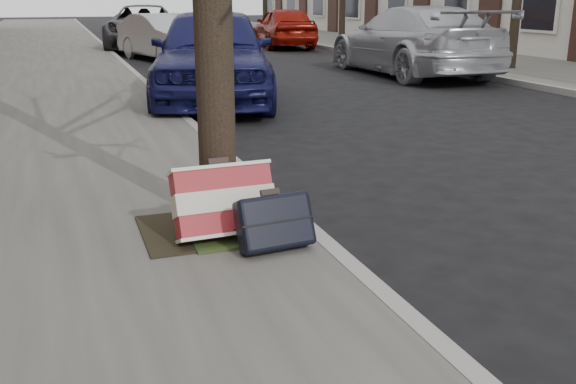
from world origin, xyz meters
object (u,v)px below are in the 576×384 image
object	(u,v)px
suitcase_navy	(275,222)
car_near_front	(213,54)
car_near_mid	(166,37)
suitcase_red	(224,202)

from	to	relation	value
suitcase_navy	car_near_front	world-z (taller)	car_near_front
car_near_mid	suitcase_navy	bearing A→B (deg)	-112.90
suitcase_navy	car_near_mid	size ratio (longest dim) A/B	0.13
suitcase_navy	suitcase_red	bearing A→B (deg)	122.19
suitcase_navy	car_near_front	distance (m)	7.13
suitcase_red	car_near_front	size ratio (longest dim) A/B	0.14
suitcase_red	car_near_front	bearing A→B (deg)	75.01
car_near_mid	car_near_front	bearing A→B (deg)	-109.65
suitcase_navy	car_near_front	bearing A→B (deg)	74.29
suitcase_red	car_near_mid	distance (m)	14.47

